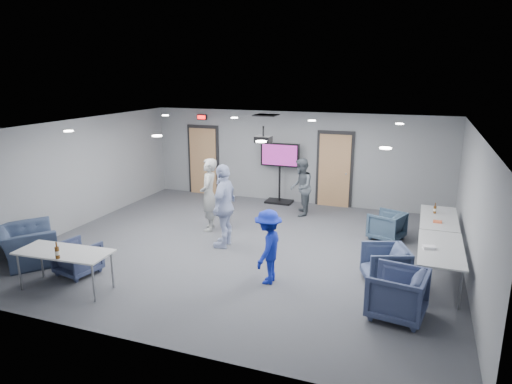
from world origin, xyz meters
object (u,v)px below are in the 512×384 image
(person_b, at_px, (301,187))
(bottle_right, at_px, (435,209))
(chair_right_c, at_px, (397,294))
(table_right_b, at_px, (441,250))
(tv_stand, at_px, (280,169))
(chair_right_a, at_px, (387,226))
(chair_front_a, at_px, (78,258))
(table_right_a, at_px, (439,219))
(chair_right_b, at_px, (385,265))
(person_a, at_px, (209,195))
(chair_front_b, at_px, (27,245))
(person_c, at_px, (224,206))
(person_d, at_px, (268,247))
(bottle_front, at_px, (57,252))
(projector, at_px, (263,139))
(table_front_left, at_px, (64,254))

(person_b, height_order, bottle_right, person_b)
(chair_right_c, bearing_deg, bottle_right, -179.96)
(table_right_b, bearing_deg, bottle_right, 2.41)
(chair_right_c, relative_size, tv_stand, 0.48)
(chair_right_a, bearing_deg, table_right_b, 47.66)
(chair_front_a, height_order, table_right_a, table_right_a)
(chair_right_b, height_order, chair_right_c, chair_right_c)
(person_a, height_order, chair_front_b, person_a)
(person_a, bearing_deg, bottle_right, 80.93)
(table_right_b, bearing_deg, person_a, 76.07)
(chair_right_a, height_order, tv_stand, tv_stand)
(chair_front_b, bearing_deg, person_b, -91.65)
(table_right_a, bearing_deg, chair_right_c, 168.99)
(person_a, relative_size, person_c, 0.95)
(person_c, height_order, table_right_b, person_c)
(person_d, bearing_deg, person_a, -135.81)
(bottle_right, xyz_separation_m, tv_stand, (-4.30, 2.07, 0.20))
(person_b, distance_m, table_right_a, 3.74)
(person_b, xyz_separation_m, chair_right_a, (2.38, -1.14, -0.45))
(table_right_b, relative_size, bottle_front, 6.33)
(chair_front_a, bearing_deg, chair_front_b, 8.09)
(chair_front_b, distance_m, bottle_front, 2.04)
(chair_front_b, xyz_separation_m, bottle_front, (1.74, -0.96, 0.46))
(chair_right_a, distance_m, bottle_right, 1.12)
(bottle_front, bearing_deg, projector, 56.16)
(chair_front_a, bearing_deg, person_b, -109.69)
(chair_right_b, relative_size, projector, 2.20)
(person_d, height_order, table_front_left, person_d)
(chair_front_b, distance_m, bottle_right, 8.76)
(bottle_right, bearing_deg, person_b, 162.18)
(chair_right_c, distance_m, chair_front_a, 5.91)
(person_c, bearing_deg, projector, 114.05)
(person_a, xyz_separation_m, projector, (1.57, -0.47, 1.51))
(person_b, relative_size, chair_right_a, 2.16)
(table_right_b, relative_size, projector, 5.27)
(person_b, height_order, chair_right_a, person_b)
(person_d, bearing_deg, tv_stand, -166.00)
(person_a, bearing_deg, chair_front_a, -40.06)
(person_c, relative_size, chair_right_a, 2.58)
(bottle_right, bearing_deg, table_right_b, -87.59)
(chair_right_a, relative_size, chair_front_a, 1.01)
(person_b, distance_m, chair_right_a, 2.67)
(tv_stand, bearing_deg, bottle_front, -103.95)
(person_d, xyz_separation_m, table_front_left, (-3.31, -1.52, -0.02))
(person_b, xyz_separation_m, chair_right_c, (2.83, -4.71, -0.39))
(person_b, xyz_separation_m, chair_right_b, (2.54, -3.52, -0.43))
(chair_front_b, distance_m, tv_stand, 7.04)
(person_a, distance_m, table_right_b, 5.44)
(bottle_front, bearing_deg, tv_stand, 76.05)
(chair_right_b, distance_m, table_front_left, 5.81)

